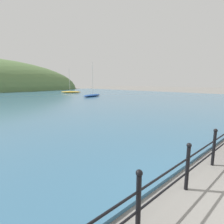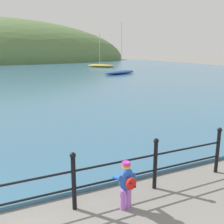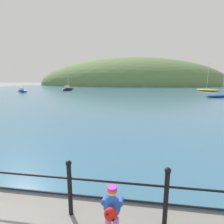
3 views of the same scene
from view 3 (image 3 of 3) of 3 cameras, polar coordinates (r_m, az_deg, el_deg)
water at (r=33.80m, az=2.72°, el=6.33°), size 80.00×60.00×0.10m
far_hillside at (r=72.64m, az=5.82°, el=8.75°), size 74.53×40.99×21.56m
child_in_coat at (r=3.42m, az=-0.03°, el=-28.94°), size 0.39×0.53×1.00m
boat_far_right at (r=38.53m, az=-27.21°, el=6.20°), size 2.90×1.62×0.86m
boat_nearest_quay at (r=40.88m, az=-14.24°, el=7.38°), size 1.96×4.66×5.51m
boat_blue_hull at (r=29.92m, az=31.93°, el=4.62°), size 5.35×3.28×6.12m
boat_twin_mast at (r=42.37m, az=28.76°, el=6.35°), size 4.61×4.62×5.83m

